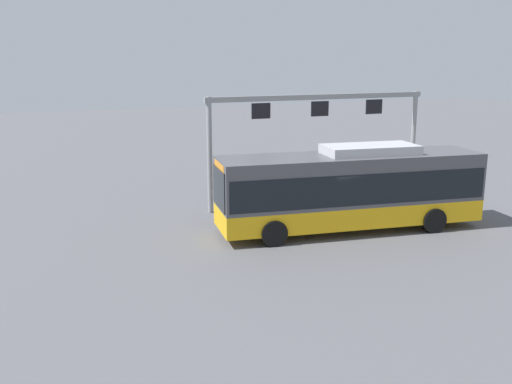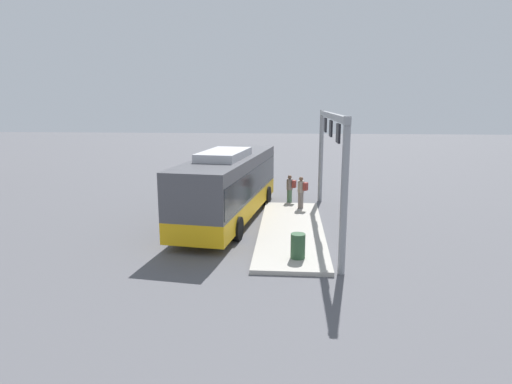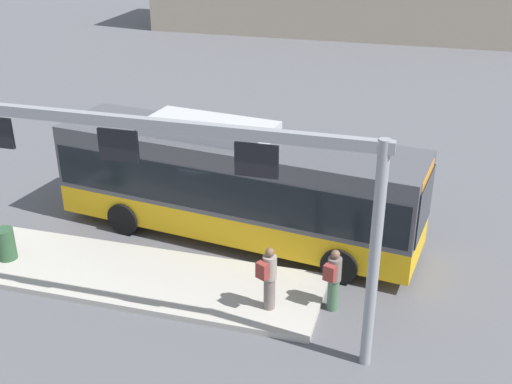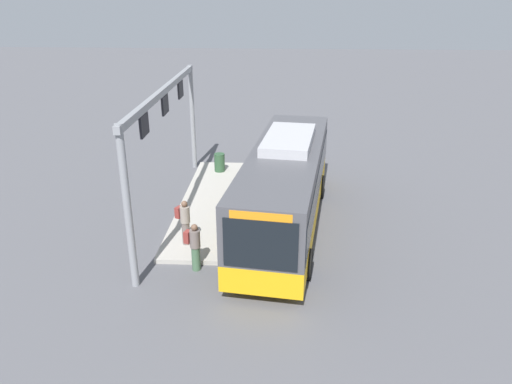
% 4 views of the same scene
% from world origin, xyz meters
% --- Properties ---
extents(ground_plane, '(120.00, 120.00, 0.00)m').
position_xyz_m(ground_plane, '(0.00, 0.00, 0.00)').
color(ground_plane, '#56565B').
extents(platform_curb, '(10.00, 2.80, 0.16)m').
position_xyz_m(platform_curb, '(-1.90, -3.01, 0.08)').
color(platform_curb, '#B2ADA3').
rests_on(platform_curb, ground).
extents(bus_main, '(10.92, 3.89, 3.46)m').
position_xyz_m(bus_main, '(-0.01, 0.00, 1.81)').
color(bus_main, '#EAAD14').
rests_on(bus_main, ground).
extents(person_boarding, '(0.45, 0.59, 1.67)m').
position_xyz_m(person_boarding, '(3.37, -2.93, 0.89)').
color(person_boarding, '#476B4C').
rests_on(person_boarding, ground).
extents(person_waiting_near, '(0.51, 0.60, 1.67)m').
position_xyz_m(person_waiting_near, '(1.91, -3.52, 1.05)').
color(person_waiting_near, slate).
rests_on(person_waiting_near, platform_curb).
extents(platform_sign_gantry, '(11.36, 0.24, 5.20)m').
position_xyz_m(platform_sign_gantry, '(-1.09, -4.66, 3.85)').
color(platform_sign_gantry, gray).
rests_on(platform_sign_gantry, ground).
extents(trash_bin, '(0.52, 0.52, 0.90)m').
position_xyz_m(trash_bin, '(-5.61, -3.23, 0.61)').
color(trash_bin, '#2D5133').
rests_on(trash_bin, platform_curb).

